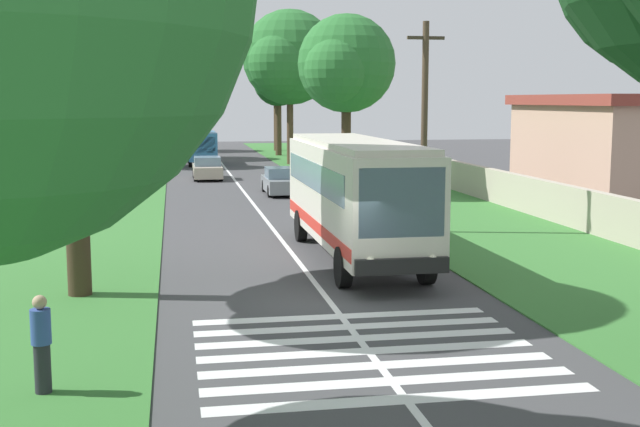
{
  "coord_description": "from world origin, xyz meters",
  "views": [
    {
      "loc": [
        -19.51,
        3.73,
        4.97
      ],
      "look_at": [
        4.47,
        -0.54,
        1.6
      ],
      "focal_mm": 46.25,
      "sensor_mm": 36.0,
      "label": 1
    }
  ],
  "objects": [
    {
      "name": "roadside_tree_left_3",
      "position": [
        62.81,
        6.09,
        7.95
      ],
      "size": [
        5.67,
        4.83,
        10.48
      ],
      "color": "#4C3826",
      "rests_on": "grass_verge_left"
    },
    {
      "name": "roadside_tree_left_2",
      "position": [
        51.45,
        5.26,
        6.6
      ],
      "size": [
        7.01,
        5.64,
        9.56
      ],
      "color": "#4C3826",
      "rests_on": "grass_verge_left"
    },
    {
      "name": "roadside_wall",
      "position": [
        20.0,
        -11.6,
        0.83
      ],
      "size": [
        70.0,
        0.4,
        1.58
      ],
      "primitive_type": "cube",
      "color": "#B2A893",
      "rests_on": "grass_verge_right"
    },
    {
      "name": "roadside_building",
      "position": [
        21.88,
        -19.8,
        2.66
      ],
      "size": [
        12.36,
        7.32,
        5.25
      ],
      "color": "tan",
      "rests_on": "ground"
    },
    {
      "name": "coach_bus",
      "position": [
        5.49,
        -1.8,
        2.15
      ],
      "size": [
        11.16,
        2.62,
        3.73
      ],
      "color": "silver",
      "rests_on": "ground"
    },
    {
      "name": "roadside_tree_left_1",
      "position": [
        43.21,
        5.99,
        5.69
      ],
      "size": [
        6.06,
        5.04,
        8.32
      ],
      "color": "#4C3826",
      "rests_on": "grass_verge_left"
    },
    {
      "name": "trailing_minibus_0",
      "position": [
        44.46,
        1.57,
        1.55
      ],
      "size": [
        6.0,
        2.14,
        2.53
      ],
      "color": "teal",
      "rests_on": "ground"
    },
    {
      "name": "centre_line",
      "position": [
        15.0,
        0.0,
        0.0
      ],
      "size": [
        110.0,
        0.16,
        0.01
      ],
      "primitive_type": "cube",
      "color": "silver",
      "rests_on": "ground"
    },
    {
      "name": "roadside_tree_right_1",
      "position": [
        60.79,
        -6.11,
        7.36
      ],
      "size": [
        5.77,
        4.98,
        9.96
      ],
      "color": "#4C3826",
      "rests_on": "grass_verge_right"
    },
    {
      "name": "zebra_crossing",
      "position": [
        -4.05,
        0.0,
        0.0
      ],
      "size": [
        5.85,
        6.8,
        0.01
      ],
      "color": "silver",
      "rests_on": "ground"
    },
    {
      "name": "pedestrian",
      "position": [
        -5.46,
        6.0,
        0.91
      ],
      "size": [
        0.34,
        0.34,
        1.69
      ],
      "color": "#26262D",
      "rests_on": "grass_verge_left"
    },
    {
      "name": "trailing_car_0",
      "position": [
        23.62,
        -1.88,
        0.67
      ],
      "size": [
        4.3,
        1.78,
        1.43
      ],
      "color": "gray",
      "rests_on": "ground"
    },
    {
      "name": "trailing_car_1",
      "position": [
        32.7,
        1.65,
        0.67
      ],
      "size": [
        4.3,
        1.78,
        1.43
      ],
      "color": "#B7A893",
      "rests_on": "ground"
    },
    {
      "name": "utility_pole",
      "position": [
        9.98,
        -5.45,
        4.07
      ],
      "size": [
        0.24,
        1.4,
        7.77
      ],
      "color": "#473828",
      "rests_on": "grass_verge_right"
    },
    {
      "name": "grass_verge_right",
      "position": [
        15.0,
        -8.2,
        0.02
      ],
      "size": [
        120.0,
        8.0,
        0.04
      ],
      "primitive_type": "cube",
      "color": "#387533",
      "rests_on": "ground"
    },
    {
      "name": "grass_verge_left",
      "position": [
        15.0,
        8.2,
        0.02
      ],
      "size": [
        120.0,
        8.0,
        0.04
      ],
      "primitive_type": "cube",
      "color": "#387533",
      "rests_on": "ground"
    },
    {
      "name": "roadside_tree_right_0",
      "position": [
        22.85,
        -5.05,
        6.66
      ],
      "size": [
        6.26,
        5.07,
        9.33
      ],
      "color": "#3D2D1E",
      "rests_on": "grass_verge_right"
    },
    {
      "name": "roadside_tree_right_4",
      "position": [
        54.09,
        -5.49,
        6.46
      ],
      "size": [
        5.28,
        4.43,
        8.79
      ],
      "color": "#4C3826",
      "rests_on": "grass_verge_right"
    },
    {
      "name": "roadside_tree_right_2",
      "position": [
        43.55,
        -4.98,
        8.0
      ],
      "size": [
        8.4,
        7.21,
        11.75
      ],
      "color": "#4C3826",
      "rests_on": "grass_verge_right"
    },
    {
      "name": "ground",
      "position": [
        0.0,
        0.0,
        0.0
      ],
      "size": [
        160.0,
        160.0,
        0.0
      ],
      "primitive_type": "plane",
      "color": "#424244"
    }
  ]
}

